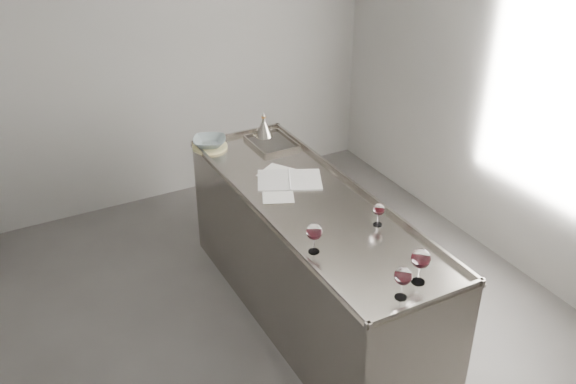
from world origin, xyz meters
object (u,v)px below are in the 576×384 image
wine_glass_left (314,232)px  wine_glass_right (421,259)px  ceramic_bowl (210,142)px  wine_funnel (264,129)px  counter (310,260)px  wine_glass_middle (403,277)px  notebook (289,180)px  wine_glass_small (379,210)px

wine_glass_left → wine_glass_right: size_ratio=0.89×
wine_glass_left → ceramic_bowl: 1.59m
wine_glass_right → wine_funnel: bearing=86.9°
counter → wine_glass_middle: 1.24m
wine_glass_middle → notebook: wine_glass_middle is taller
wine_glass_right → wine_funnel: size_ratio=0.98×
wine_glass_left → wine_glass_middle: bearing=-71.9°
wine_glass_small → notebook: bearing=105.4°
wine_glass_left → ceramic_bowl: wine_glass_left is taller
counter → ceramic_bowl: 1.23m
counter → ceramic_bowl: bearing=104.3°
counter → notebook: counter is taller
counter → ceramic_bowl: (-0.28, 1.08, 0.52)m
counter → wine_glass_middle: size_ratio=12.97×
counter → notebook: size_ratio=4.57×
wine_glass_right → notebook: wine_glass_right is taller
counter → wine_glass_left: (-0.28, -0.50, 0.60)m
wine_glass_middle → notebook: bearing=86.1°
wine_glass_small → wine_funnel: (-0.03, 1.52, -0.04)m
notebook → ceramic_bowl: 0.81m
notebook → wine_glass_right: bearing=-61.4°
ceramic_bowl → wine_funnel: size_ratio=1.17×
ceramic_bowl → wine_funnel: bearing=-0.0°
counter → wine_funnel: bearing=80.1°
counter → wine_glass_left: bearing=-118.6°
counter → notebook: 0.57m
notebook → ceramic_bowl: (-0.28, 0.76, 0.04)m
wine_glass_right → ceramic_bowl: bearing=99.5°
counter → wine_funnel: wine_funnel is taller
wine_glass_small → wine_funnel: size_ratio=0.69×
wine_glass_left → wine_funnel: bearing=73.7°
wine_glass_left → wine_glass_right: 0.62m
counter → wine_glass_small: 0.75m
wine_glass_middle → wine_funnel: wine_funnel is taller
counter → wine_glass_small: bearing=-63.5°
wine_glass_small → wine_glass_middle: bearing=-115.5°
counter → wine_funnel: (0.19, 1.08, 0.53)m
wine_glass_left → notebook: bearing=71.0°
wine_glass_small → ceramic_bowl: size_ratio=0.59×
wine_glass_right → wine_funnel: 2.10m
notebook → wine_funnel: 0.78m
wine_glass_left → notebook: size_ratio=0.35×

